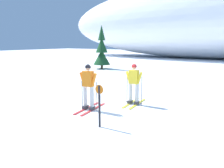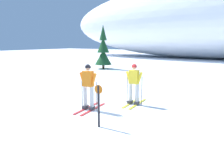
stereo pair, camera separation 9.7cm
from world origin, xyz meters
name	(u,v)px [view 1 (the left image)]	position (x,y,z in m)	size (l,w,h in m)	color
ground_plane	(112,111)	(0.00, 0.00, 0.00)	(120.00, 120.00, 0.00)	white
skier_orange_jacket	(88,87)	(-0.88, -0.32, 0.92)	(0.77, 1.74, 1.77)	red
skier_yellow_jacket	(134,84)	(0.27, 1.25, 0.89)	(0.76, 1.69, 1.71)	gold
pine_tree_far_left	(102,51)	(-7.71, 10.42, 1.77)	(1.63, 1.63, 4.22)	#47301E
snow_ridge_background	(204,20)	(-1.75, 30.33, 6.06)	(50.35, 16.51, 12.11)	white
trail_marker_post	(99,103)	(0.44, -1.46, 0.76)	(0.28, 0.07, 1.33)	black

